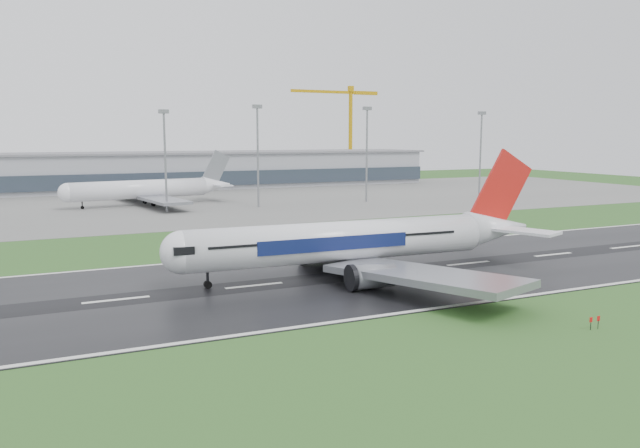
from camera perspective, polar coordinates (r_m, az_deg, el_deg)
name	(u,v)px	position (r m, az deg, el deg)	size (l,w,h in m)	color
ground	(370,274)	(102.64, 4.60, -4.61)	(520.00, 520.00, 0.00)	#27531E
runway	(370,274)	(102.63, 4.60, -4.59)	(400.00, 45.00, 0.10)	black
apron	(194,202)	(219.13, -11.47, 2.03)	(400.00, 130.00, 0.08)	slate
terminal	(162,171)	(277.19, -14.34, 4.72)	(240.00, 36.00, 15.00)	gray
main_airliner	(365,216)	(100.71, 4.16, 0.78)	(65.39, 62.28, 19.31)	white
parked_airliner	(147,179)	(210.68, -15.66, 3.99)	(58.19, 54.18, 17.06)	white
tower_crane	(350,134)	(323.36, 2.82, 8.30)	(48.55, 2.65, 47.63)	#BC8908
floodmast_2	(165,163)	(190.79, -14.04, 5.45)	(0.64, 0.64, 29.15)	gray
floodmast_3	(258,158)	(198.08, -5.74, 6.03)	(0.64, 0.64, 31.14)	gray
floodmast_4	(367,157)	(213.94, 4.32, 6.21)	(0.64, 0.64, 31.28)	gray
floodmast_5	(480,156)	(241.07, 14.54, 6.09)	(0.64, 0.64, 30.47)	gray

